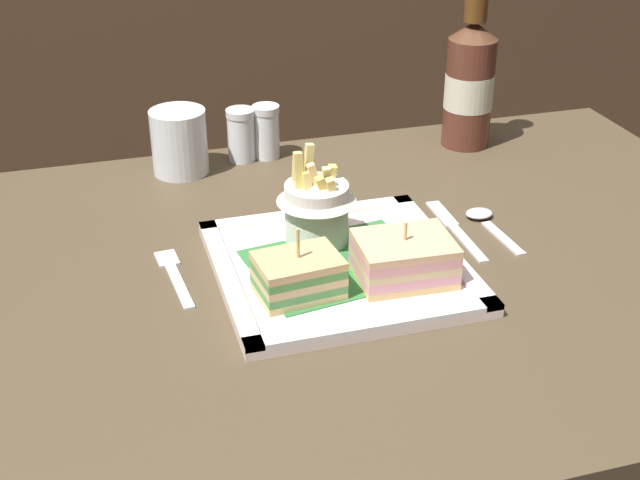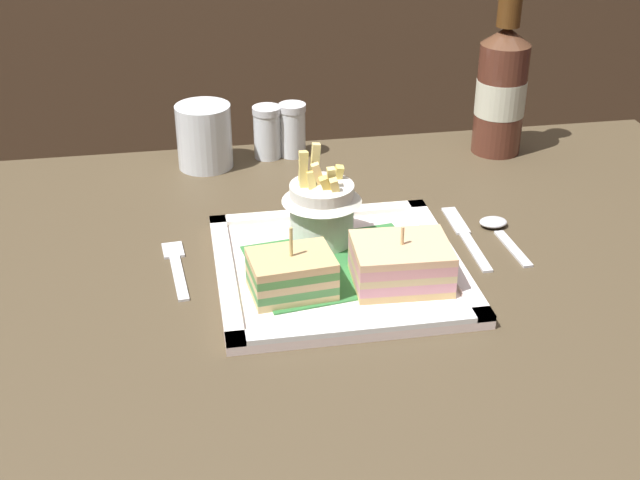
# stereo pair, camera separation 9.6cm
# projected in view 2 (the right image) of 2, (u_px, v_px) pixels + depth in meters

# --- Properties ---
(dining_table) EXTENTS (1.22, 0.76, 0.77)m
(dining_table) POSITION_uv_depth(u_px,v_px,m) (303.00, 366.00, 1.05)
(dining_table) COLOR #483B28
(dining_table) RESTS_ON ground_plane
(square_plate) EXTENTS (0.27, 0.27, 0.02)m
(square_plate) POSITION_uv_depth(u_px,v_px,m) (338.00, 268.00, 0.97)
(square_plate) COLOR white
(square_plate) RESTS_ON dining_table
(sandwich_half_left) EXTENTS (0.09, 0.07, 0.08)m
(sandwich_half_left) POSITION_uv_depth(u_px,v_px,m) (292.00, 274.00, 0.91)
(sandwich_half_left) COLOR tan
(sandwich_half_left) RESTS_ON square_plate
(sandwich_half_right) EXTENTS (0.11, 0.09, 0.07)m
(sandwich_half_right) POSITION_uv_depth(u_px,v_px,m) (401.00, 263.00, 0.93)
(sandwich_half_right) COLOR tan
(sandwich_half_right) RESTS_ON square_plate
(fries_cup) EXTENTS (0.09, 0.09, 0.12)m
(fries_cup) POSITION_uv_depth(u_px,v_px,m) (322.00, 202.00, 1.00)
(fries_cup) COLOR silver
(fries_cup) RESTS_ON square_plate
(beer_bottle) EXTENTS (0.07, 0.07, 0.26)m
(beer_bottle) POSITION_uv_depth(u_px,v_px,m) (501.00, 87.00, 1.24)
(beer_bottle) COLOR #592D20
(beer_bottle) RESTS_ON dining_table
(water_glass) EXTENTS (0.08, 0.08, 0.09)m
(water_glass) POSITION_uv_depth(u_px,v_px,m) (205.00, 141.00, 1.22)
(water_glass) COLOR silver
(water_glass) RESTS_ON dining_table
(fork) EXTENTS (0.03, 0.13, 0.00)m
(fork) POSITION_uv_depth(u_px,v_px,m) (176.00, 266.00, 0.99)
(fork) COLOR silver
(fork) RESTS_ON dining_table
(knife) EXTENTS (0.02, 0.16, 0.00)m
(knife) POSITION_uv_depth(u_px,v_px,m) (465.00, 235.00, 1.05)
(knife) COLOR silver
(knife) RESTS_ON dining_table
(spoon) EXTENTS (0.04, 0.12, 0.01)m
(spoon) POSITION_uv_depth(u_px,v_px,m) (498.00, 228.00, 1.06)
(spoon) COLOR silver
(spoon) RESTS_ON dining_table
(salt_shaker) EXTENTS (0.04, 0.04, 0.08)m
(salt_shaker) POSITION_uv_depth(u_px,v_px,m) (267.00, 135.00, 1.25)
(salt_shaker) COLOR silver
(salt_shaker) RESTS_ON dining_table
(pepper_shaker) EXTENTS (0.04, 0.04, 0.08)m
(pepper_shaker) POSITION_uv_depth(u_px,v_px,m) (293.00, 133.00, 1.26)
(pepper_shaker) COLOR silver
(pepper_shaker) RESTS_ON dining_table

